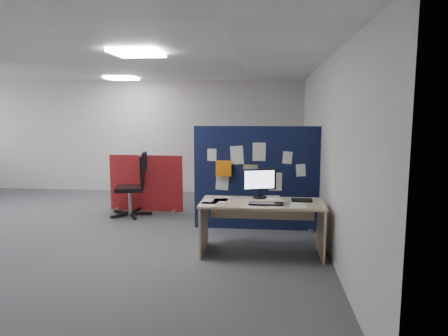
# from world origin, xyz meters

# --- Properties ---
(floor) EXTENTS (9.00, 9.00, 0.00)m
(floor) POSITION_xyz_m (0.00, 0.00, 0.00)
(floor) COLOR #4E5055
(floor) RESTS_ON ground
(ceiling) EXTENTS (9.00, 7.00, 0.02)m
(ceiling) POSITION_xyz_m (0.00, 0.00, 2.70)
(ceiling) COLOR white
(ceiling) RESTS_ON wall_back
(wall_back) EXTENTS (9.00, 0.02, 2.70)m
(wall_back) POSITION_xyz_m (0.00, 3.50, 1.35)
(wall_back) COLOR silver
(wall_back) RESTS_ON floor
(wall_right) EXTENTS (0.02, 7.00, 2.70)m
(wall_right) POSITION_xyz_m (4.50, 0.00, 1.35)
(wall_right) COLOR silver
(wall_right) RESTS_ON floor
(ceiling_lights) EXTENTS (4.10, 4.10, 0.04)m
(ceiling_lights) POSITION_xyz_m (0.33, 0.67, 2.67)
(ceiling_lights) COLOR white
(ceiling_lights) RESTS_ON ceiling
(navy_divider) EXTENTS (2.08, 0.30, 1.72)m
(navy_divider) POSITION_xyz_m (3.46, 0.49, 0.86)
(navy_divider) COLOR #0F133A
(navy_divider) RESTS_ON floor
(main_desk) EXTENTS (1.66, 0.74, 0.73)m
(main_desk) POSITION_xyz_m (3.58, -0.66, 0.55)
(main_desk) COLOR tan
(main_desk) RESTS_ON floor
(monitor_main) EXTENTS (0.46, 0.20, 0.41)m
(monitor_main) POSITION_xyz_m (3.55, -0.44, 0.96)
(monitor_main) COLOR black
(monitor_main) RESTS_ON main_desk
(keyboard) EXTENTS (0.46, 0.21, 0.02)m
(keyboard) POSITION_xyz_m (3.64, -0.85, 0.74)
(keyboard) COLOR black
(keyboard) RESTS_ON main_desk
(mouse) EXTENTS (0.10, 0.07, 0.03)m
(mouse) POSITION_xyz_m (3.91, -0.84, 0.74)
(mouse) COLOR #A4A3A8
(mouse) RESTS_ON main_desk
(paper_tray) EXTENTS (0.29, 0.23, 0.01)m
(paper_tray) POSITION_xyz_m (4.13, -0.57, 0.74)
(paper_tray) COLOR black
(paper_tray) RESTS_ON main_desk
(red_divider) EXTENTS (1.48, 0.30, 1.11)m
(red_divider) POSITION_xyz_m (1.27, 1.55, 0.54)
(red_divider) COLOR maroon
(red_divider) RESTS_ON floor
(office_chair) EXTENTS (0.78, 0.77, 1.18)m
(office_chair) POSITION_xyz_m (1.21, 1.13, 0.67)
(office_chair) COLOR black
(office_chair) RESTS_ON floor
(desk_papers) EXTENTS (1.39, 0.84, 0.00)m
(desk_papers) POSITION_xyz_m (3.33, -0.74, 0.73)
(desk_papers) COLOR white
(desk_papers) RESTS_ON main_desk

